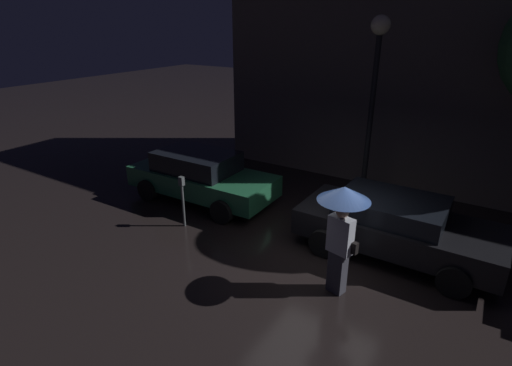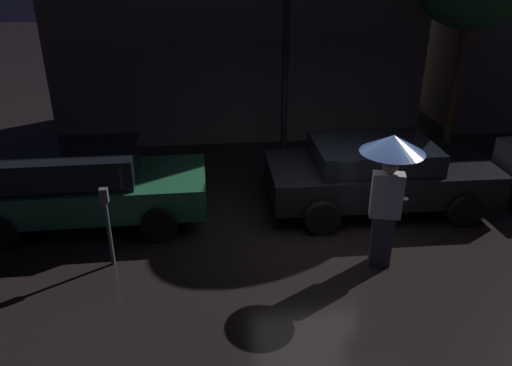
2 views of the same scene
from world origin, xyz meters
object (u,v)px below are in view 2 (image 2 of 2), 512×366
at_px(parked_car_green, 84,184).
at_px(pedestrian_with_umbrella, 390,171).
at_px(parked_car_black, 378,173).
at_px(street_lamp_near, 287,2).
at_px(parking_meter, 107,219).

xyz_separation_m(parked_car_green, pedestrian_with_umbrella, (4.82, -1.92, 0.86)).
xyz_separation_m(parked_car_green, parked_car_black, (5.37, -0.01, -0.03)).
height_order(parked_car_green, parked_car_black, parked_car_green).
xyz_separation_m(pedestrian_with_umbrella, street_lamp_near, (-0.87, 4.16, 1.95)).
xyz_separation_m(parking_meter, street_lamp_near, (3.29, 3.72, 2.73)).
bearing_deg(parked_car_green, street_lamp_near, 29.21).
distance_m(parked_car_black, parking_meter, 4.94).
height_order(parked_car_green, pedestrian_with_umbrella, pedestrian_with_umbrella).
height_order(parked_car_green, parking_meter, parked_car_green).
bearing_deg(parking_meter, street_lamp_near, 48.49).
distance_m(parked_car_green, pedestrian_with_umbrella, 5.26).
distance_m(parked_car_green, street_lamp_near, 5.34).
relative_size(parked_car_green, pedestrian_with_umbrella, 1.97).
distance_m(parked_car_green, parking_meter, 1.62).
xyz_separation_m(parked_car_green, street_lamp_near, (3.94, 2.24, 2.81)).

